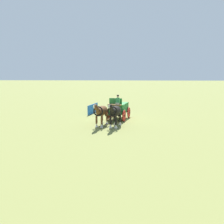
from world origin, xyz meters
TOP-DOWN VIEW (x-y plane):
  - ground_plane at (0.00, 0.00)m, footprint 220.00×220.00m
  - show_wagon at (0.15, -0.03)m, footprint 5.50×2.45m
  - draft_horse_near at (3.66, -0.26)m, footprint 3.00×1.37m
  - draft_horse_off at (3.34, -1.52)m, footprint 3.12×1.39m
  - sponsor_banner at (-3.38, -3.15)m, footprint 3.12×0.82m

SIDE VIEW (x-z plane):
  - ground_plane at x=0.00m, z-range 0.00..0.00m
  - sponsor_banner at x=-3.38m, z-range 0.00..1.10m
  - show_wagon at x=0.15m, z-range -0.21..2.45m
  - draft_horse_off at x=3.34m, z-range 0.23..2.40m
  - draft_horse_near at x=3.66m, z-range 0.24..2.46m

